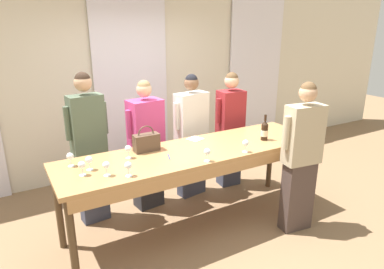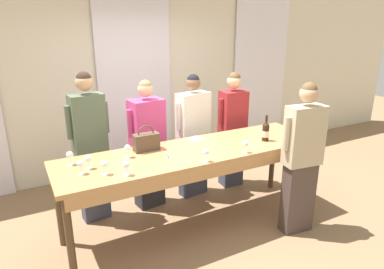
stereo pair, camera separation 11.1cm
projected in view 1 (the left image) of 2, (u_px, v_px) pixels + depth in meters
ground_plane at (196, 224)px, 4.07m from camera, size 18.00×18.00×0.00m
wall_back at (130, 83)px, 5.28m from camera, size 12.00×0.06×2.80m
curtain_panel_center at (132, 88)px, 5.24m from camera, size 1.16×0.03×2.69m
curtain_panel_right at (255, 76)px, 6.39m from camera, size 1.16×0.03×2.69m
tasting_bar at (197, 158)px, 3.78m from camera, size 3.03×0.84×0.95m
wine_bottle at (265, 131)px, 4.05m from camera, size 0.08×0.08×0.31m
handbag at (146, 142)px, 3.71m from camera, size 0.28×0.13×0.29m
wine_glass_front_left at (128, 149)px, 3.50m from camera, size 0.07×0.07×0.14m
wine_glass_front_mid at (128, 166)px, 3.08m from camera, size 0.07×0.07×0.14m
wine_glass_front_right at (106, 166)px, 3.09m from camera, size 0.07×0.07×0.14m
wine_glass_center_left at (293, 128)px, 4.21m from camera, size 0.07×0.07×0.14m
wine_glass_center_mid at (82, 165)px, 3.10m from camera, size 0.07×0.07×0.14m
wine_glass_center_right at (246, 143)px, 3.67m from camera, size 0.07×0.07×0.14m
wine_glass_back_left at (89, 160)px, 3.21m from camera, size 0.07×0.07×0.14m
wine_glass_back_mid at (70, 157)px, 3.30m from camera, size 0.07×0.07×0.14m
wine_glass_back_right at (207, 152)px, 3.42m from camera, size 0.07×0.07×0.14m
napkin at (195, 139)px, 4.12m from camera, size 0.20×0.20×0.00m
pen at (169, 157)px, 3.56m from camera, size 0.05×0.14×0.01m
guest_olive_jacket at (89, 147)px, 3.90m from camera, size 0.49×0.24×1.79m
guest_pink_top at (146, 145)px, 4.26m from camera, size 0.52×0.31×1.65m
guest_cream_sweater at (191, 136)px, 4.56m from camera, size 0.55×0.27×1.67m
guest_striped_shirt at (230, 129)px, 4.87m from camera, size 0.46×0.28×1.65m
host_pouring at (301, 157)px, 3.74m from camera, size 0.53×0.25×1.71m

